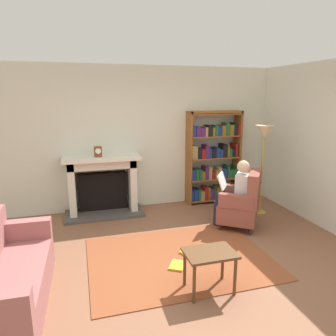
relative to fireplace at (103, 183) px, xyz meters
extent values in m
plane|color=brown|center=(0.84, -2.30, -0.58)|extent=(14.00, 14.00, 0.00)
cube|color=silver|center=(0.84, 0.25, 0.77)|extent=(5.60, 0.10, 2.70)
cube|color=silver|center=(3.49, -1.05, 0.77)|extent=(0.10, 5.20, 2.70)
cube|color=brown|center=(0.84, -2.00, -0.57)|extent=(2.40, 1.80, 0.01)
cube|color=#4C4742|center=(0.00, -0.12, -0.56)|extent=(1.40, 0.64, 0.05)
cube|color=black|center=(0.00, 0.10, -0.18)|extent=(0.88, 0.20, 0.70)
cube|color=silver|center=(-0.54, -0.02, -0.06)|extent=(0.12, 0.44, 1.04)
cube|color=silver|center=(0.54, -0.02, -0.06)|extent=(0.12, 0.44, 1.04)
cube|color=silver|center=(0.00, -0.02, 0.38)|extent=(1.20, 0.44, 0.16)
cube|color=silver|center=(0.00, -0.08, 0.49)|extent=(1.36, 0.56, 0.06)
cylinder|color=brown|center=(-0.06, -0.10, 0.60)|extent=(0.14, 0.14, 0.18)
cylinder|color=white|center=(-0.06, -0.16, 0.63)|extent=(0.10, 0.01, 0.10)
cube|color=brown|center=(1.69, 0.04, 0.35)|extent=(0.04, 0.32, 1.86)
cube|color=brown|center=(2.74, 0.04, 0.35)|extent=(0.04, 0.32, 1.86)
cube|color=brown|center=(2.22, 0.04, 1.26)|extent=(1.09, 0.32, 0.04)
cube|color=brown|center=(2.22, 0.04, -0.52)|extent=(1.05, 0.32, 0.02)
cube|color=navy|center=(1.75, 0.03, -0.39)|extent=(0.05, 0.26, 0.23)
cube|color=navy|center=(1.83, 0.03, -0.40)|extent=(0.09, 0.26, 0.22)
cube|color=#1E592D|center=(1.90, 0.03, -0.40)|extent=(0.04, 0.26, 0.22)
cube|color=#997F4C|center=(1.96, 0.03, -0.41)|extent=(0.08, 0.26, 0.19)
cube|color=maroon|center=(2.05, 0.03, -0.38)|extent=(0.07, 0.26, 0.26)
cube|color=brown|center=(2.11, 0.03, -0.38)|extent=(0.04, 0.26, 0.25)
cube|color=#4C1E59|center=(2.17, 0.03, -0.40)|extent=(0.08, 0.26, 0.21)
cube|color=#1E592D|center=(2.25, 0.03, -0.40)|extent=(0.04, 0.26, 0.22)
cube|color=brown|center=(2.30, 0.03, -0.39)|extent=(0.05, 0.26, 0.25)
cube|color=brown|center=(2.37, 0.03, -0.39)|extent=(0.07, 0.26, 0.24)
cube|color=maroon|center=(2.44, 0.03, -0.39)|extent=(0.04, 0.26, 0.23)
cube|color=brown|center=(2.51, 0.03, -0.40)|extent=(0.08, 0.26, 0.22)
cube|color=maroon|center=(2.58, 0.03, -0.38)|extent=(0.05, 0.26, 0.26)
cube|color=brown|center=(2.63, 0.03, -0.41)|extent=(0.04, 0.26, 0.19)
cube|color=maroon|center=(2.68, 0.03, -0.40)|extent=(0.05, 0.26, 0.21)
cube|color=brown|center=(2.22, 0.04, -0.09)|extent=(1.05, 0.32, 0.02)
cube|color=navy|center=(1.76, 0.03, 0.03)|extent=(0.08, 0.26, 0.21)
cube|color=#1E592D|center=(1.84, 0.03, 0.03)|extent=(0.06, 0.26, 0.21)
cube|color=#1E592D|center=(1.91, 0.03, 0.03)|extent=(0.05, 0.26, 0.21)
cube|color=brown|center=(1.97, 0.03, 0.01)|extent=(0.06, 0.26, 0.17)
cube|color=#4C1E59|center=(2.04, 0.03, 0.05)|extent=(0.07, 0.26, 0.25)
cube|color=#997F4C|center=(2.12, 0.03, 0.05)|extent=(0.07, 0.26, 0.24)
cube|color=maroon|center=(2.19, 0.03, 0.01)|extent=(0.06, 0.26, 0.16)
cube|color=#997F4C|center=(2.26, 0.03, 0.01)|extent=(0.06, 0.26, 0.17)
cube|color=#997F4C|center=(2.33, 0.03, 0.04)|extent=(0.06, 0.26, 0.23)
cube|color=navy|center=(2.39, 0.03, 0.02)|extent=(0.04, 0.26, 0.20)
cube|color=navy|center=(2.45, 0.03, 0.02)|extent=(0.07, 0.26, 0.20)
cube|color=#1E592D|center=(2.52, 0.03, 0.05)|extent=(0.04, 0.26, 0.24)
cube|color=#1E592D|center=(2.58, 0.03, 0.01)|extent=(0.07, 0.26, 0.17)
cube|color=#1E592D|center=(2.64, 0.03, 0.01)|extent=(0.05, 0.26, 0.16)
cube|color=#1E592D|center=(2.70, 0.03, 0.04)|extent=(0.05, 0.26, 0.23)
cube|color=brown|center=(2.22, 0.04, 0.35)|extent=(1.05, 0.32, 0.02)
cube|color=#997F4C|center=(1.75, 0.03, 0.49)|extent=(0.06, 0.26, 0.26)
cube|color=#997F4C|center=(1.81, 0.03, 0.49)|extent=(0.04, 0.26, 0.25)
cube|color=black|center=(1.88, 0.03, 0.46)|extent=(0.08, 0.26, 0.20)
cube|color=maroon|center=(1.96, 0.03, 0.45)|extent=(0.07, 0.26, 0.19)
cube|color=#4C1E59|center=(2.04, 0.03, 0.49)|extent=(0.07, 0.26, 0.25)
cube|color=navy|center=(2.10, 0.03, 0.45)|extent=(0.05, 0.26, 0.19)
cube|color=black|center=(2.17, 0.03, 0.45)|extent=(0.09, 0.26, 0.18)
cube|color=navy|center=(2.27, 0.03, 0.46)|extent=(0.08, 0.26, 0.19)
cube|color=navy|center=(2.34, 0.03, 0.44)|extent=(0.06, 0.26, 0.16)
cube|color=black|center=(2.42, 0.03, 0.49)|extent=(0.09, 0.26, 0.26)
cube|color=brown|center=(2.49, 0.03, 0.47)|extent=(0.05, 0.26, 0.22)
cube|color=#1E592D|center=(2.55, 0.03, 0.44)|extent=(0.05, 0.26, 0.17)
cube|color=black|center=(2.61, 0.03, 0.44)|extent=(0.07, 0.26, 0.16)
cube|color=maroon|center=(2.67, 0.03, 0.49)|extent=(0.04, 0.26, 0.26)
cube|color=brown|center=(2.22, 0.04, 0.78)|extent=(1.05, 0.32, 0.02)
cube|color=navy|center=(1.76, 0.03, 0.90)|extent=(0.06, 0.26, 0.20)
cube|color=#4C1E59|center=(1.84, 0.03, 0.89)|extent=(0.09, 0.26, 0.18)
cube|color=#4C1E59|center=(1.93, 0.03, 0.88)|extent=(0.08, 0.26, 0.17)
cube|color=#997F4C|center=(2.01, 0.03, 0.88)|extent=(0.05, 0.26, 0.18)
cube|color=black|center=(2.08, 0.03, 0.90)|extent=(0.07, 0.26, 0.21)
cube|color=brown|center=(2.16, 0.03, 0.88)|extent=(0.05, 0.26, 0.17)
cube|color=#1E592D|center=(2.22, 0.03, 0.90)|extent=(0.05, 0.26, 0.21)
cube|color=navy|center=(2.29, 0.03, 0.89)|extent=(0.08, 0.26, 0.18)
cube|color=brown|center=(2.37, 0.03, 0.90)|extent=(0.08, 0.26, 0.21)
cube|color=#1E592D|center=(2.46, 0.03, 0.92)|extent=(0.07, 0.26, 0.25)
cube|color=brown|center=(2.54, 0.03, 0.90)|extent=(0.09, 0.26, 0.21)
cube|color=black|center=(2.63, 0.03, 0.92)|extent=(0.09, 0.26, 0.24)
cube|color=maroon|center=(2.72, 0.03, 0.91)|extent=(0.08, 0.26, 0.24)
cube|color=brown|center=(2.22, 0.04, 1.22)|extent=(1.05, 0.32, 0.02)
cylinder|color=#331E14|center=(2.06, -0.92, -0.52)|extent=(0.05, 0.05, 0.12)
cylinder|color=#331E14|center=(1.76, -1.33, -0.52)|extent=(0.05, 0.05, 0.12)
cylinder|color=#331E14|center=(2.45, -1.20, -0.52)|extent=(0.05, 0.05, 0.12)
cylinder|color=#331E14|center=(2.14, -1.61, -0.52)|extent=(0.05, 0.05, 0.12)
cube|color=brown|center=(2.10, -1.26, -0.31)|extent=(0.86, 0.87, 0.30)
cube|color=brown|center=(2.30, -1.41, 0.11)|extent=(0.51, 0.61, 0.55)
cube|color=brown|center=(2.26, -1.05, -0.05)|extent=(0.50, 0.42, 0.22)
cube|color=brown|center=(1.94, -1.48, -0.05)|extent=(0.50, 0.42, 0.22)
cube|color=silver|center=(2.14, -1.29, 0.09)|extent=(0.35, 0.38, 0.50)
sphere|color=#D8AD8C|center=(2.14, -1.29, 0.46)|extent=(0.20, 0.20, 0.20)
cube|color=#191E3F|center=(2.03, -1.11, -0.11)|extent=(0.39, 0.34, 0.12)
cube|color=#191E3F|center=(1.93, -1.24, -0.11)|extent=(0.39, 0.34, 0.12)
cylinder|color=#191E3F|center=(1.88, -1.00, -0.37)|extent=(0.10, 0.10, 0.42)
cylinder|color=#191E3F|center=(1.78, -1.13, -0.37)|extent=(0.10, 0.10, 0.42)
cube|color=white|center=(1.88, -1.10, 0.19)|extent=(0.30, 0.35, 0.25)
cube|color=#9C5E5C|center=(-1.15, -2.44, -0.38)|extent=(0.74, 1.72, 0.40)
cube|color=#9C5E5C|center=(-1.13, -1.67, -0.06)|extent=(0.70, 0.18, 0.24)
cube|color=brown|center=(0.94, -2.77, -0.12)|extent=(0.56, 0.39, 0.03)
cylinder|color=brown|center=(0.70, -2.92, -0.36)|extent=(0.04, 0.04, 0.45)
cylinder|color=brown|center=(1.18, -2.92, -0.36)|extent=(0.04, 0.04, 0.45)
cylinder|color=brown|center=(0.70, -2.61, -0.36)|extent=(0.04, 0.04, 0.45)
cylinder|color=brown|center=(1.18, -2.61, -0.36)|extent=(0.04, 0.04, 0.45)
cube|color=gold|center=(0.75, -2.20, -0.56)|extent=(0.28, 0.30, 0.03)
cube|color=gold|center=(1.01, -1.92, -0.55)|extent=(0.28, 0.25, 0.03)
cylinder|color=#B7933F|center=(2.79, -0.84, -0.57)|extent=(0.24, 0.24, 0.03)
cylinder|color=#B7933F|center=(2.79, -0.84, 0.15)|extent=(0.03, 0.03, 1.40)
cone|color=beige|center=(2.79, -0.84, 0.95)|extent=(0.32, 0.32, 0.22)
camera|label=1|loc=(-0.36, -5.64, 1.58)|focal=33.32mm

